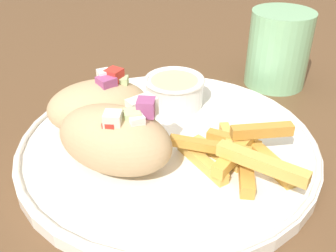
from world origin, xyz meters
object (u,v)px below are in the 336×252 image
Objects in this scene: plate at (168,145)px; pita_sandwich_far at (99,105)px; fries_pile at (240,154)px; water_glass at (278,52)px; sauce_ramekin at (174,89)px; pita_sandwich_near at (115,138)px.

pita_sandwich_far is (-0.08, 0.03, 0.03)m from plate.
water_glass is at bearing 69.57° from fries_pile.
pita_sandwich_far is 1.23× the size of water_glass.
fries_pile is 1.69× the size of sauce_ramekin.
water_glass is (0.14, 0.09, 0.01)m from sauce_ramekin.
sauce_ramekin is at bearing 118.21° from fries_pile.
water_glass is (0.15, 0.17, 0.04)m from plate.
pita_sandwich_near is 0.29m from water_glass.
fries_pile is at bearing -61.79° from sauce_ramekin.
pita_sandwich_far is 0.10m from sauce_ramekin.
fries_pile reaches higher than plate.
fries_pile is (0.12, 0.00, -0.02)m from pita_sandwich_near.
fries_pile is 0.23m from water_glass.
pita_sandwich_near is 1.31× the size of water_glass.
water_glass is (0.08, 0.21, 0.02)m from fries_pile.
pita_sandwich_near is 0.12m from fries_pile.
fries_pile is at bearing -110.43° from water_glass.
water_glass is at bearing 32.01° from sauce_ramekin.
water_glass is at bearing 15.87° from pita_sandwich_far.
water_glass is (0.23, 0.15, 0.01)m from pita_sandwich_far.
sauce_ramekin is at bearing -147.99° from water_glass.
pita_sandwich_far is at bearing 156.13° from fries_pile.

